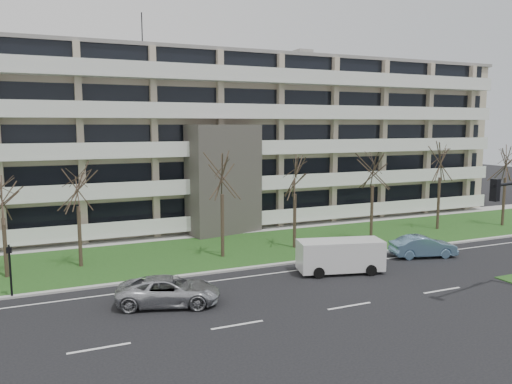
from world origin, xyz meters
name	(u,v)px	position (x,y,z in m)	size (l,w,h in m)	color
ground	(349,306)	(0.00, 0.00, 0.00)	(160.00, 160.00, 0.00)	black
grass_verge	(249,247)	(0.00, 13.00, 0.03)	(90.00, 10.00, 0.06)	#204918
curb	(279,264)	(0.00, 8.00, 0.06)	(90.00, 0.35, 0.12)	#B2B2AD
sidewalk	(224,233)	(0.00, 18.50, 0.04)	(90.00, 2.00, 0.08)	#B2B2AD
lane_edge_line	(290,271)	(0.00, 6.50, 0.01)	(90.00, 0.12, 0.01)	white
apartment_building	(199,139)	(-0.01, 25.32, 7.61)	(60.50, 15.10, 18.75)	tan
silver_pickup	(169,291)	(-8.22, 3.79, 0.71)	(2.36, 5.13, 1.43)	#ABADB3
blue_sedan	(423,246)	(9.95, 5.93, 0.73)	(1.54, 4.43, 1.46)	#6891B5
white_van	(341,253)	(2.79, 5.08, 1.20)	(5.47, 3.09, 2.00)	silver
pedestrian_signal	(10,264)	(-15.53, 7.98, 1.82)	(0.27, 0.21, 2.85)	black
tree_1	(2,194)	(-15.97, 11.96, 4.98)	(3.21, 3.21, 6.42)	#382B21
tree_2	(77,183)	(-11.77, 12.60, 5.41)	(3.48, 3.48, 6.97)	#382B21
tree_3	(222,169)	(-2.69, 11.28, 6.03)	(3.88, 3.88, 7.75)	#382B21
tree_4	(295,173)	(3.00, 11.60, 5.57)	(3.58, 3.58, 7.17)	#382B21
tree_5	(373,164)	(9.59, 11.32, 6.01)	(3.86, 3.86, 7.72)	#382B21
tree_6	(441,157)	(17.44, 12.55, 6.29)	(4.04, 4.04, 8.09)	#382B21
tree_7	(507,158)	(23.90, 11.42, 6.05)	(3.89, 3.89, 7.78)	#382B21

